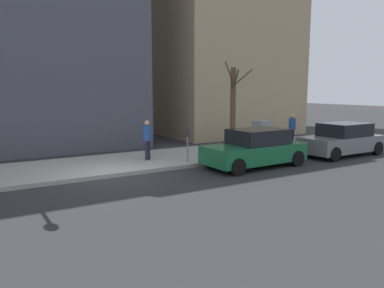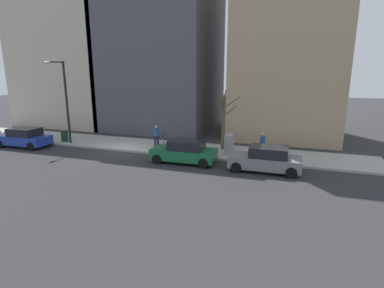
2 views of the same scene
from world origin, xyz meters
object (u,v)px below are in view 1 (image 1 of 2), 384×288
utility_box (261,135)px  bare_tree (233,105)px  pedestrian_midblock (147,138)px  pedestrian_near_meter (292,128)px  parked_car_green (255,149)px  parked_car_grey (342,140)px  parking_meter (188,142)px

utility_box → bare_tree: bearing=29.3°
pedestrian_midblock → utility_box: bearing=125.3°
pedestrian_midblock → pedestrian_near_meter: bearing=127.9°
bare_tree → parked_car_green: bearing=155.2°
utility_box → pedestrian_midblock: size_ratio=0.86×
bare_tree → pedestrian_near_meter: bare_tree is taller
utility_box → pedestrian_midblock: bearing=85.3°
pedestrian_near_meter → pedestrian_midblock: bearing=-27.5°
utility_box → parked_car_grey: bearing=-132.8°
pedestrian_near_meter → pedestrian_midblock: (0.31, 8.13, 0.00)m
parking_meter → parked_car_green: bearing=-125.2°
parked_car_green → bare_tree: (3.73, -1.72, 1.57)m
parked_car_green → pedestrian_midblock: bearing=48.1°
utility_box → pedestrian_midblock: (0.48, 5.85, 0.24)m
parked_car_grey → pedestrian_midblock: size_ratio=2.54×
utility_box → pedestrian_near_meter: size_ratio=0.86×
parked_car_green → bare_tree: 4.40m
parked_car_green → pedestrian_midblock: pedestrian_midblock is taller
utility_box → pedestrian_near_meter: 2.30m
parked_car_grey → parked_car_green: size_ratio=0.99×
parked_car_grey → utility_box: (2.55, 2.75, 0.11)m
parking_meter → bare_tree: 4.69m
parked_car_green → parked_car_grey: bearing=-92.8°
parked_car_grey → utility_box: utility_box is taller
parked_car_green → parking_meter: parked_car_green is taller
utility_box → pedestrian_near_meter: pedestrian_near_meter is taller
parked_car_grey → pedestrian_near_meter: (2.72, 0.46, 0.35)m
utility_box → pedestrian_near_meter: bearing=-85.7°
pedestrian_midblock → parked_car_grey: bearing=110.6°
parking_meter → utility_box: size_ratio=0.94×
pedestrian_near_meter → parking_meter: bearing=-17.0°
bare_tree → pedestrian_near_meter: size_ratio=2.62×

